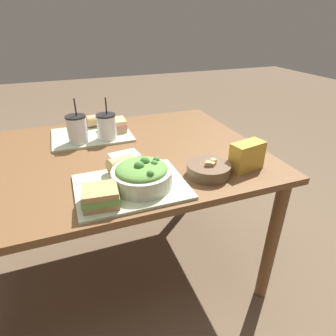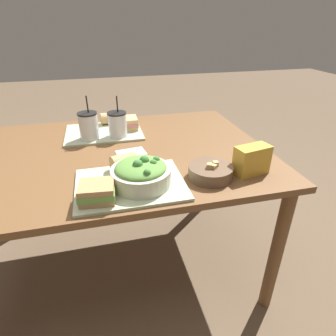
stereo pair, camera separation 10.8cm
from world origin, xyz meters
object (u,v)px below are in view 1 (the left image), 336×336
at_px(baguette_far, 96,121).
at_px(drink_cup_red, 107,127).
at_px(sandwich_far, 114,125).
at_px(drink_cup_dark, 77,130).
at_px(soup_bowl, 209,169).
at_px(napkin_folded, 124,155).
at_px(baguette_near, 121,164).
at_px(chip_bag, 247,156).
at_px(sandwich_near, 100,196).
at_px(salad_bowl, 142,174).

distance_m(baguette_far, drink_cup_red, 0.21).
height_order(sandwich_far, drink_cup_dark, drink_cup_dark).
height_order(soup_bowl, baguette_far, baguette_far).
relative_size(soup_bowl, napkin_folded, 1.20).
bearing_deg(sandwich_far, drink_cup_dark, -151.68).
bearing_deg(drink_cup_dark, baguette_near, -69.82).
distance_m(drink_cup_red, napkin_folded, 0.22).
distance_m(soup_bowl, drink_cup_red, 0.61).
bearing_deg(drink_cup_dark, soup_bowl, -47.48).
bearing_deg(drink_cup_red, baguette_far, 98.50).
bearing_deg(chip_bag, soup_bowl, 166.42).
bearing_deg(sandwich_near, soup_bowl, 14.62).
height_order(soup_bowl, baguette_near, baguette_near).
bearing_deg(napkin_folded, baguette_near, -105.54).
bearing_deg(sandwich_near, napkin_folded, 72.13).
bearing_deg(sandwich_near, baguette_far, 88.90).
bearing_deg(baguette_far, drink_cup_red, -177.38).
bearing_deg(baguette_far, chip_bag, -149.87).
bearing_deg(baguette_far, salad_bowl, 179.94).
relative_size(sandwich_far, baguette_far, 1.31).
bearing_deg(sandwich_far, soup_bowl, -65.01).
bearing_deg(baguette_far, sandwich_far, -148.19).
distance_m(salad_bowl, drink_cup_red, 0.52).
xyz_separation_m(salad_bowl, chip_bag, (0.46, -0.01, 0.00)).
bearing_deg(salad_bowl, drink_cup_red, 94.72).
xyz_separation_m(sandwich_near, napkin_folded, (0.16, 0.38, -0.04)).
xyz_separation_m(salad_bowl, drink_cup_dark, (-0.19, 0.52, 0.02)).
height_order(baguette_far, drink_cup_red, drink_cup_red).
relative_size(salad_bowl, baguette_near, 1.90).
xyz_separation_m(baguette_near, chip_bag, (0.51, -0.14, 0.01)).
bearing_deg(sandwich_far, baguette_far, 128.82).
bearing_deg(sandwich_far, salad_bowl, -89.73).
relative_size(sandwich_near, drink_cup_dark, 0.59).
relative_size(salad_bowl, soup_bowl, 1.27).
relative_size(baguette_near, chip_bag, 0.77).
height_order(salad_bowl, chip_bag, salad_bowl).
bearing_deg(drink_cup_red, sandwich_near, -101.90).
xyz_separation_m(sandwich_near, baguette_far, (0.09, 0.80, 0.00)).
xyz_separation_m(soup_bowl, baguette_far, (-0.36, 0.72, 0.02)).
height_order(baguette_far, napkin_folded, baguette_far).
height_order(baguette_near, chip_bag, chip_bag).
relative_size(sandwich_near, sandwich_far, 0.98).
bearing_deg(drink_cup_dark, sandwich_far, 27.18).
height_order(baguette_far, chip_bag, chip_bag).
bearing_deg(drink_cup_dark, salad_bowl, -69.80).
relative_size(soup_bowl, drink_cup_red, 0.83).
relative_size(sandwich_far, chip_bag, 0.88).
relative_size(soup_bowl, sandwich_far, 1.32).
bearing_deg(sandwich_near, chip_bag, 11.48).
height_order(baguette_near, baguette_far, same).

